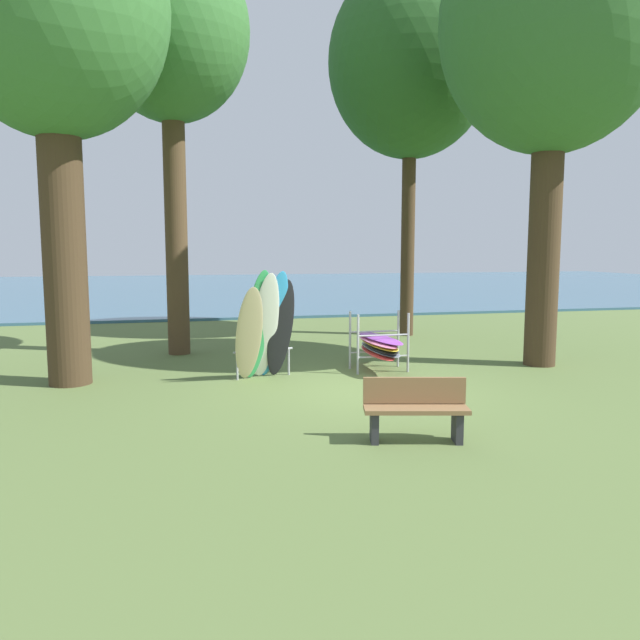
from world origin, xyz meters
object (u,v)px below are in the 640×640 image
tree_far_left_back (411,63)px  tree_foreground_right (553,25)px  tree_foreground_left (53,13)px  park_bench (415,408)px  tree_mid_behind (171,36)px  leaning_board_pile (265,328)px  board_storage_rack (379,345)px

tree_far_left_back → tree_foreground_right: bearing=-76.8°
tree_foreground_left → tree_far_left_back: tree_far_left_back is taller
tree_foreground_left → park_bench: bearing=-42.9°
tree_foreground_right → tree_mid_behind: bearing=157.1°
tree_foreground_right → tree_mid_behind: (-7.85, 3.32, 0.27)m
leaning_board_pile → board_storage_rack: bearing=10.1°
tree_foreground_right → leaning_board_pile: tree_foreground_right is taller
tree_mid_behind → leaning_board_pile: tree_mid_behind is taller
tree_foreground_right → board_storage_rack: tree_foreground_right is taller
tree_foreground_left → leaning_board_pile: (3.71, -0.55, -5.77)m
leaning_board_pile → tree_far_left_back: bearing=46.7°
tree_foreground_left → tree_foreground_right: tree_foreground_right is taller
tree_mid_behind → park_bench: size_ratio=6.73×
tree_foreground_left → board_storage_rack: (6.21, -0.10, -6.26)m
tree_foreground_left → tree_mid_behind: bearing=55.5°
leaning_board_pile → park_bench: (1.45, -4.24, -0.59)m
tree_foreground_right → park_bench: tree_foreground_right is taller
board_storage_rack → tree_mid_behind: bearing=143.3°
board_storage_rack → park_bench: bearing=-102.7°
tree_foreground_right → leaning_board_pile: 8.79m
tree_foreground_right → board_storage_rack: bearing=176.4°
tree_mid_behind → tree_far_left_back: tree_far_left_back is taller
tree_foreground_right → park_bench: (-4.75, -4.45, -6.81)m
park_bench → tree_foreground_right: bearing=43.1°
tree_foreground_right → tree_mid_behind: tree_foreground_right is taller
leaning_board_pile → park_bench: bearing=-71.1°
leaning_board_pile → park_bench: 4.51m
tree_foreground_left → board_storage_rack: 8.81m
tree_foreground_left → tree_mid_behind: (2.05, 2.99, 0.73)m
tree_mid_behind → board_storage_rack: tree_mid_behind is taller
tree_mid_behind → board_storage_rack: 8.69m
tree_mid_behind → tree_far_left_back: 6.90m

